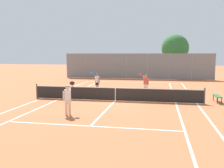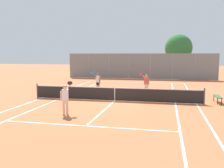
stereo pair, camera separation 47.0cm
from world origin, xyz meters
The scene contains 11 objects.
ground_plane centered at (0.00, 0.00, 0.00)m, with size 120.00×120.00×0.00m, color #BC663D.
court_line_markings centered at (0.00, 0.00, 0.00)m, with size 11.10×23.90×0.01m.
tennis_net centered at (0.00, 0.00, 0.51)m, with size 12.00×0.10×1.07m.
player_near_side centered at (-1.75, -4.59, 0.93)m, with size 0.46×0.88×1.77m.
player_far_left centered at (-2.32, 3.93, 0.93)m, with size 0.83×0.69×1.77m.
player_far_right centered at (1.92, 3.37, 0.93)m, with size 0.82×0.70×1.77m.
loose_tennis_ball_0 centered at (3.73, 10.63, 0.03)m, with size 0.07×0.07×0.07m, color #D1DB33.
loose_tennis_ball_1 centered at (-2.98, 7.83, 0.03)m, with size 0.07×0.07×0.07m, color #D1DB33.
courtside_bench centered at (6.91, 0.73, 0.41)m, with size 0.36×1.50×0.47m.
back_fence centered at (0.00, 16.43, 1.70)m, with size 19.87×0.08×3.40m.
tree_behind_left centered at (5.08, 20.26, 4.10)m, with size 3.87×3.87×6.12m.
Camera 1 is at (3.04, -17.00, 3.22)m, focal length 40.00 mm.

